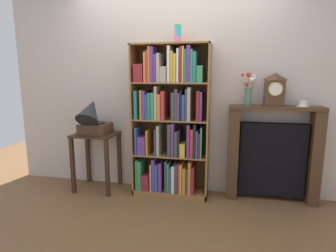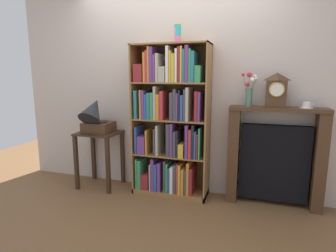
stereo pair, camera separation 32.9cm
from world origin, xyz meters
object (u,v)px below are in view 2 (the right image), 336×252
at_px(fireplace_mantel, 274,158).
at_px(cup_stack, 178,34).
at_px(gramophone, 95,116).
at_px(mantel_clock, 276,90).
at_px(bookshelf, 170,125).
at_px(teacup_with_saucer, 307,105).
at_px(flower_vase, 249,91).
at_px(side_table_left, 100,147).

bearing_deg(fireplace_mantel, cup_stack, -176.98).
height_order(cup_stack, gramophone, cup_stack).
xyz_separation_m(cup_stack, mantel_clock, (1.08, 0.04, -0.61)).
bearing_deg(cup_stack, fireplace_mantel, 3.02).
bearing_deg(bookshelf, cup_stack, 19.49).
height_order(gramophone, teacup_with_saucer, gramophone).
xyz_separation_m(bookshelf, flower_vase, (0.89, 0.07, 0.41)).
bearing_deg(gramophone, side_table_left, 90.00).
relative_size(cup_stack, side_table_left, 0.28).
relative_size(side_table_left, flower_vase, 1.96).
bearing_deg(cup_stack, flower_vase, 2.73).
bearing_deg(flower_vase, gramophone, -174.67).
bearing_deg(flower_vase, cup_stack, -177.27).
height_order(bookshelf, gramophone, bookshelf).
xyz_separation_m(side_table_left, teacup_with_saucer, (2.42, 0.11, 0.61)).
xyz_separation_m(bookshelf, side_table_left, (-0.96, -0.04, -0.34)).
xyz_separation_m(gramophone, teacup_with_saucer, (2.42, 0.17, 0.20)).
distance_m(side_table_left, teacup_with_saucer, 2.50).
xyz_separation_m(flower_vase, teacup_with_saucer, (0.58, 0.00, -0.14)).
bearing_deg(side_table_left, gramophone, -90.00).
bearing_deg(side_table_left, teacup_with_saucer, 2.60).
xyz_separation_m(bookshelf, gramophone, (-0.96, -0.11, 0.07)).
xyz_separation_m(gramophone, mantel_clock, (2.12, 0.17, 0.35)).
height_order(cup_stack, fireplace_mantel, cup_stack).
bearing_deg(side_table_left, mantel_clock, 2.90).
distance_m(gramophone, teacup_with_saucer, 2.44).
bearing_deg(gramophone, fireplace_mantel, 5.11).
xyz_separation_m(cup_stack, gramophone, (-1.03, -0.13, -0.97)).
distance_m(side_table_left, fireplace_mantel, 2.15).
distance_m(fireplace_mantel, flower_vase, 0.80).
bearing_deg(flower_vase, teacup_with_saucer, 0.13).
distance_m(cup_stack, side_table_left, 1.73).
relative_size(side_table_left, fireplace_mantel, 0.65).
relative_size(gramophone, teacup_with_saucer, 3.72).
distance_m(bookshelf, flower_vase, 0.98).
distance_m(bookshelf, gramophone, 0.96).
bearing_deg(cup_stack, side_table_left, -176.12).
distance_m(bookshelf, mantel_clock, 1.24).
distance_m(cup_stack, flower_vase, 1.02).
height_order(bookshelf, mantel_clock, bookshelf).
distance_m(fireplace_mantel, mantel_clock, 0.75).
relative_size(side_table_left, teacup_with_saucer, 5.34).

